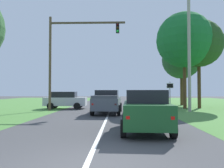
{
  "coord_description": "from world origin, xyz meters",
  "views": [
    {
      "loc": [
        0.81,
        -5.37,
        1.87
      ],
      "look_at": [
        0.19,
        15.63,
        2.5
      ],
      "focal_mm": 36.14,
      "sensor_mm": 36.0,
      "label": 1
    }
  ],
  "objects_px": {
    "pickup_truck_lead": "(107,101)",
    "traffic_light": "(68,49)",
    "oak_tree_right": "(184,40)",
    "extra_tree_1": "(181,60)",
    "red_suv_near": "(145,109)",
    "utility_pole_right": "(189,53)",
    "keep_moving_sign": "(170,93)",
    "extra_tree_2": "(199,44)",
    "crossing_suv_far": "(65,100)"
  },
  "relations": [
    {
      "from": "traffic_light",
      "to": "keep_moving_sign",
      "type": "bearing_deg",
      "value": -9.16
    },
    {
      "from": "crossing_suv_far",
      "to": "oak_tree_right",
      "type": "bearing_deg",
      "value": 2.63
    },
    {
      "from": "pickup_truck_lead",
      "to": "traffic_light",
      "type": "xyz_separation_m",
      "value": [
        -3.89,
        2.65,
        4.81
      ]
    },
    {
      "from": "oak_tree_right",
      "to": "red_suv_near",
      "type": "bearing_deg",
      "value": -113.09
    },
    {
      "from": "keep_moving_sign",
      "to": "extra_tree_1",
      "type": "relative_size",
      "value": 0.32
    },
    {
      "from": "extra_tree_2",
      "to": "extra_tree_1",
      "type": "bearing_deg",
      "value": 95.67
    },
    {
      "from": "utility_pole_right",
      "to": "extra_tree_2",
      "type": "bearing_deg",
      "value": 60.49
    },
    {
      "from": "utility_pole_right",
      "to": "extra_tree_2",
      "type": "relative_size",
      "value": 1.1
    },
    {
      "from": "crossing_suv_far",
      "to": "keep_moving_sign",
      "type": "bearing_deg",
      "value": -20.04
    },
    {
      "from": "red_suv_near",
      "to": "extra_tree_1",
      "type": "bearing_deg",
      "value": 69.92
    },
    {
      "from": "oak_tree_right",
      "to": "utility_pole_right",
      "type": "height_order",
      "value": "utility_pole_right"
    },
    {
      "from": "keep_moving_sign",
      "to": "utility_pole_right",
      "type": "xyz_separation_m",
      "value": [
        1.89,
        0.68,
        3.55
      ]
    },
    {
      "from": "red_suv_near",
      "to": "utility_pole_right",
      "type": "height_order",
      "value": "utility_pole_right"
    },
    {
      "from": "pickup_truck_lead",
      "to": "crossing_suv_far",
      "type": "height_order",
      "value": "pickup_truck_lead"
    },
    {
      "from": "oak_tree_right",
      "to": "extra_tree_2",
      "type": "xyz_separation_m",
      "value": [
        1.68,
        0.49,
        -0.28
      ]
    },
    {
      "from": "red_suv_near",
      "to": "utility_pole_right",
      "type": "xyz_separation_m",
      "value": [
        5.11,
        9.88,
        4.24
      ]
    },
    {
      "from": "red_suv_near",
      "to": "utility_pole_right",
      "type": "relative_size",
      "value": 0.44
    },
    {
      "from": "utility_pole_right",
      "to": "oak_tree_right",
      "type": "bearing_deg",
      "value": 80.22
    },
    {
      "from": "keep_moving_sign",
      "to": "oak_tree_right",
      "type": "distance_m",
      "value": 7.4
    },
    {
      "from": "red_suv_near",
      "to": "extra_tree_1",
      "type": "height_order",
      "value": "extra_tree_1"
    },
    {
      "from": "keep_moving_sign",
      "to": "extra_tree_1",
      "type": "height_order",
      "value": "extra_tree_1"
    },
    {
      "from": "traffic_light",
      "to": "extra_tree_1",
      "type": "bearing_deg",
      "value": 32.31
    },
    {
      "from": "utility_pole_right",
      "to": "extra_tree_1",
      "type": "distance_m",
      "value": 9.21
    },
    {
      "from": "extra_tree_1",
      "to": "utility_pole_right",
      "type": "bearing_deg",
      "value": -101.26
    },
    {
      "from": "keep_moving_sign",
      "to": "oak_tree_right",
      "type": "relative_size",
      "value": 0.26
    },
    {
      "from": "traffic_light",
      "to": "pickup_truck_lead",
      "type": "bearing_deg",
      "value": -34.23
    },
    {
      "from": "oak_tree_right",
      "to": "extra_tree_1",
      "type": "distance_m",
      "value": 5.74
    },
    {
      "from": "red_suv_near",
      "to": "extra_tree_1",
      "type": "xyz_separation_m",
      "value": [
        6.91,
        18.89,
        4.89
      ]
    },
    {
      "from": "extra_tree_2",
      "to": "oak_tree_right",
      "type": "bearing_deg",
      "value": -163.57
    },
    {
      "from": "red_suv_near",
      "to": "oak_tree_right",
      "type": "distance_m",
      "value": 15.87
    },
    {
      "from": "traffic_light",
      "to": "extra_tree_2",
      "type": "height_order",
      "value": "extra_tree_2"
    },
    {
      "from": "oak_tree_right",
      "to": "utility_pole_right",
      "type": "relative_size",
      "value": 0.97
    },
    {
      "from": "crossing_suv_far",
      "to": "extra_tree_2",
      "type": "bearing_deg",
      "value": 4.31
    },
    {
      "from": "traffic_light",
      "to": "crossing_suv_far",
      "type": "height_order",
      "value": "traffic_light"
    },
    {
      "from": "utility_pole_right",
      "to": "keep_moving_sign",
      "type": "bearing_deg",
      "value": -160.21
    },
    {
      "from": "utility_pole_right",
      "to": "traffic_light",
      "type": "bearing_deg",
      "value": 175.84
    },
    {
      "from": "extra_tree_1",
      "to": "extra_tree_2",
      "type": "xyz_separation_m",
      "value": [
        0.49,
        -4.97,
        1.05
      ]
    },
    {
      "from": "red_suv_near",
      "to": "extra_tree_2",
      "type": "bearing_deg",
      "value": 62.01
    },
    {
      "from": "traffic_light",
      "to": "extra_tree_1",
      "type": "xyz_separation_m",
      "value": [
        12.96,
        8.19,
        0.1
      ]
    },
    {
      "from": "red_suv_near",
      "to": "keep_moving_sign",
      "type": "distance_m",
      "value": 9.77
    },
    {
      "from": "pickup_truck_lead",
      "to": "crossing_suv_far",
      "type": "xyz_separation_m",
      "value": [
        -4.64,
        4.81,
        -0.07
      ]
    },
    {
      "from": "extra_tree_2",
      "to": "traffic_light",
      "type": "bearing_deg",
      "value": -166.51
    },
    {
      "from": "red_suv_near",
      "to": "keep_moving_sign",
      "type": "bearing_deg",
      "value": 70.72
    },
    {
      "from": "utility_pole_right",
      "to": "extra_tree_2",
      "type": "xyz_separation_m",
      "value": [
        2.29,
        4.04,
        1.7
      ]
    },
    {
      "from": "oak_tree_right",
      "to": "keep_moving_sign",
      "type": "bearing_deg",
      "value": -120.65
    },
    {
      "from": "oak_tree_right",
      "to": "utility_pole_right",
      "type": "bearing_deg",
      "value": -99.78
    },
    {
      "from": "keep_moving_sign",
      "to": "utility_pole_right",
      "type": "relative_size",
      "value": 0.25
    },
    {
      "from": "crossing_suv_far",
      "to": "extra_tree_2",
      "type": "xyz_separation_m",
      "value": [
        14.2,
        1.07,
        6.02
      ]
    },
    {
      "from": "pickup_truck_lead",
      "to": "keep_moving_sign",
      "type": "xyz_separation_m",
      "value": [
        5.38,
        1.16,
        0.7
      ]
    },
    {
      "from": "red_suv_near",
      "to": "keep_moving_sign",
      "type": "relative_size",
      "value": 1.74
    }
  ]
}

